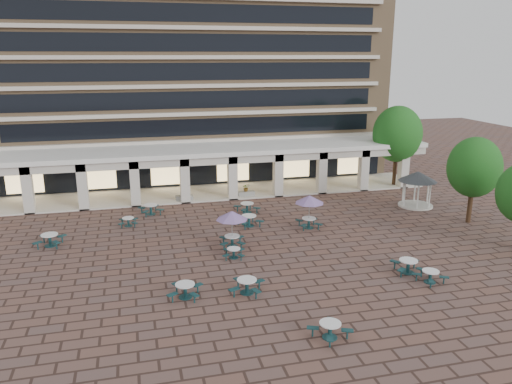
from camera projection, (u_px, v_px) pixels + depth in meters
ground at (239, 252)px, 32.69m from camera, size 120.00×120.00×0.00m
apartment_building at (187, 54)px, 53.16m from camera, size 40.00×15.50×25.20m
retail_arcade at (205, 162)px, 45.73m from camera, size 42.00×6.60×4.40m
picnic_table_0 at (185, 289)px, 26.51m from camera, size 2.07×2.07×0.79m
picnic_table_1 at (247, 285)px, 27.00m from camera, size 2.21×2.21×0.81m
picnic_table_2 at (330, 329)px, 22.73m from camera, size 2.07×2.07×0.76m
picnic_table_3 at (430, 275)px, 28.29m from camera, size 1.87×1.87×0.72m
picnic_table_5 at (234, 252)px, 31.72m from camera, size 1.65×1.65×0.65m
picnic_table_6 at (232, 217)px, 33.13m from camera, size 2.16×2.16×2.50m
picnic_table_7 at (408, 265)px, 29.51m from camera, size 2.07×2.07×0.82m
picnic_table_8 at (50, 239)px, 33.67m from camera, size 2.10×2.10×0.84m
picnic_table_9 at (128, 221)px, 37.64m from camera, size 1.53×1.53×0.66m
picnic_table_10 at (247, 207)px, 40.86m from camera, size 2.09×2.09×0.81m
picnic_table_11 at (309, 201)px, 36.76m from camera, size 2.18×2.18×2.51m
picnic_table_12 at (151, 208)px, 40.41m from camera, size 2.10×2.10×0.81m
picnic_table_13 at (249, 220)px, 37.62m from camera, size 2.13×2.13×0.84m
gazebo at (417, 180)px, 42.11m from camera, size 3.24×3.24×3.02m
tree_east_a at (474, 167)px, 37.49m from camera, size 3.99×3.99×6.64m
tree_east_c at (397, 134)px, 48.07m from camera, size 4.72×4.72×7.86m
planter_left at (184, 195)px, 44.11m from camera, size 1.50×0.64×1.27m
planter_right at (246, 192)px, 45.44m from camera, size 1.50×0.63×1.22m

